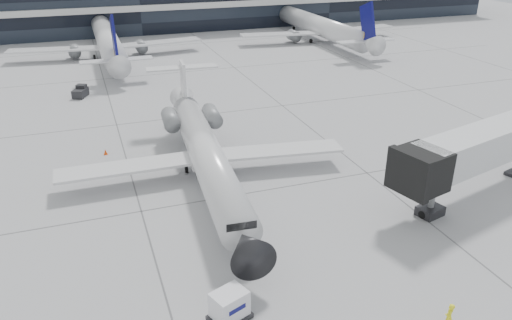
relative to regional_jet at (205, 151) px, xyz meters
name	(u,v)px	position (x,y,z in m)	size (l,w,h in m)	color
ground	(262,191)	(3.75, -4.24, -2.47)	(220.00, 220.00, 0.00)	#9C9C9F
terminal	(134,4)	(3.75, 77.76, 2.53)	(170.00, 22.00, 10.00)	black
bg_jet_center	(109,56)	(-4.25, 50.76, -2.47)	(32.00, 40.00, 9.60)	silver
bg_jet_right	(318,40)	(35.75, 50.76, -2.47)	(32.00, 40.00, 9.60)	silver
regional_jet	(205,151)	(0.00, 0.00, 0.00)	(25.05, 31.31, 7.23)	silver
jet_bridge	(493,142)	(21.03, -10.45, 1.94)	(18.64, 7.87, 6.04)	#ADB0B2
ramp_worker	(449,317)	(7.71, -22.51, -1.60)	(0.63, 0.41, 1.73)	#FFF91A
cargo_uld	(229,306)	(-3.19, -17.78, -1.57)	(2.62, 2.29, 1.78)	black
traffic_cone	(106,152)	(-8.01, 7.83, -2.21)	(0.45, 0.45, 0.55)	#DE410B
far_tug	(81,92)	(-9.61, 27.93, -1.79)	(2.26, 2.74, 1.51)	black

